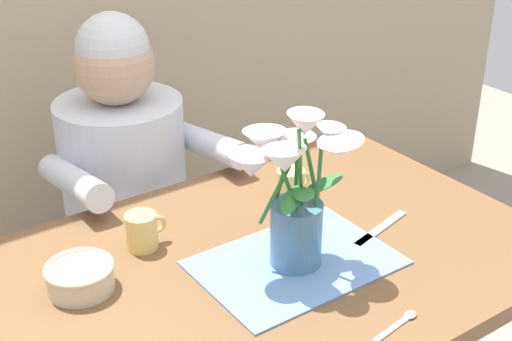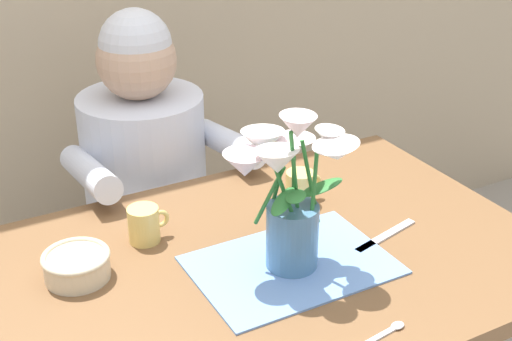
{
  "view_description": "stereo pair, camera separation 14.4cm",
  "coord_description": "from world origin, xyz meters",
  "px_view_note": "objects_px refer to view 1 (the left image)",
  "views": [
    {
      "loc": [
        -0.73,
        -1.01,
        1.57
      ],
      "look_at": [
        0.01,
        0.05,
        0.92
      ],
      "focal_mm": 49.8,
      "sensor_mm": 36.0,
      "label": 1
    },
    {
      "loc": [
        -0.61,
        -1.08,
        1.57
      ],
      "look_at": [
        0.01,
        0.05,
        0.92
      ],
      "focal_mm": 49.8,
      "sensor_mm": 36.0,
      "label": 2
    }
  ],
  "objects_px": {
    "flower_vase": "(293,189)",
    "tea_cup": "(291,185)",
    "ceramic_mug": "(142,231)",
    "seated_person": "(129,214)",
    "dinner_knife": "(381,228)",
    "ceramic_bowl": "(80,276)"
  },
  "relations": [
    {
      "from": "flower_vase",
      "to": "ceramic_mug",
      "type": "bearing_deg",
      "value": 132.83
    },
    {
      "from": "flower_vase",
      "to": "ceramic_bowl",
      "type": "bearing_deg",
      "value": 156.33
    },
    {
      "from": "flower_vase",
      "to": "ceramic_mug",
      "type": "xyz_separation_m",
      "value": [
        -0.22,
        0.23,
        -0.14
      ]
    },
    {
      "from": "seated_person",
      "to": "flower_vase",
      "type": "relative_size",
      "value": 3.2
    },
    {
      "from": "flower_vase",
      "to": "tea_cup",
      "type": "distance_m",
      "value": 0.31
    },
    {
      "from": "flower_vase",
      "to": "ceramic_bowl",
      "type": "height_order",
      "value": "flower_vase"
    },
    {
      "from": "tea_cup",
      "to": "seated_person",
      "type": "bearing_deg",
      "value": 116.69
    },
    {
      "from": "seated_person",
      "to": "ceramic_mug",
      "type": "relative_size",
      "value": 12.2
    },
    {
      "from": "flower_vase",
      "to": "dinner_knife",
      "type": "relative_size",
      "value": 1.87
    },
    {
      "from": "dinner_knife",
      "to": "seated_person",
      "type": "bearing_deg",
      "value": 100.81
    },
    {
      "from": "seated_person",
      "to": "ceramic_bowl",
      "type": "relative_size",
      "value": 8.35
    },
    {
      "from": "ceramic_mug",
      "to": "flower_vase",
      "type": "bearing_deg",
      "value": -47.17
    },
    {
      "from": "flower_vase",
      "to": "ceramic_bowl",
      "type": "relative_size",
      "value": 2.61
    },
    {
      "from": "ceramic_bowl",
      "to": "seated_person",
      "type": "bearing_deg",
      "value": 56.79
    },
    {
      "from": "seated_person",
      "to": "flower_vase",
      "type": "bearing_deg",
      "value": -81.45
    },
    {
      "from": "flower_vase",
      "to": "ceramic_mug",
      "type": "relative_size",
      "value": 3.82
    },
    {
      "from": "ceramic_bowl",
      "to": "ceramic_mug",
      "type": "xyz_separation_m",
      "value": [
        0.17,
        0.07,
        0.01
      ]
    },
    {
      "from": "tea_cup",
      "to": "ceramic_mug",
      "type": "bearing_deg",
      "value": 177.65
    },
    {
      "from": "seated_person",
      "to": "dinner_knife",
      "type": "relative_size",
      "value": 5.97
    },
    {
      "from": "dinner_knife",
      "to": "ceramic_mug",
      "type": "xyz_separation_m",
      "value": [
        -0.47,
        0.24,
        0.04
      ]
    },
    {
      "from": "seated_person",
      "to": "tea_cup",
      "type": "distance_m",
      "value": 0.55
    },
    {
      "from": "seated_person",
      "to": "tea_cup",
      "type": "xyz_separation_m",
      "value": [
        0.23,
        -0.45,
        0.22
      ]
    }
  ]
}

